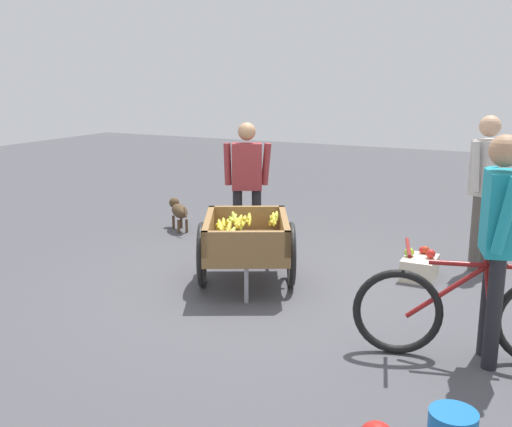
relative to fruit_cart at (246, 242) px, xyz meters
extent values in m
plane|color=#47474C|center=(0.06, 0.21, -0.44)|extent=(24.00, 24.00, 0.00)
cube|color=olive|center=(0.01, 0.01, -0.04)|extent=(1.34, 1.21, 0.10)
cube|color=olive|center=(0.47, 0.25, 0.13)|extent=(0.42, 0.74, 0.24)
cube|color=olive|center=(-0.45, -0.23, 0.13)|extent=(0.42, 0.74, 0.24)
cube|color=olive|center=(-0.16, 0.34, 0.13)|extent=(1.01, 0.55, 0.24)
cube|color=olive|center=(0.18, -0.32, 0.13)|extent=(1.01, 0.55, 0.24)
torus|color=black|center=(-0.19, 0.40, -0.12)|extent=(0.60, 0.34, 0.64)
torus|color=black|center=(0.21, -0.38, -0.12)|extent=(0.60, 0.34, 0.64)
cylinder|color=#9E9EA8|center=(0.01, 0.01, -0.12)|extent=(0.44, 0.80, 0.04)
cylinder|color=olive|center=(-0.88, -0.06, 0.11)|extent=(0.51, 0.28, 0.04)
cylinder|color=olive|center=(-0.57, -0.67, 0.11)|extent=(0.51, 0.28, 0.04)
cylinder|color=#9E9EA8|center=(0.43, 0.22, -0.27)|extent=(0.04, 0.04, 0.35)
ellipsoid|color=gold|center=(0.20, -0.22, 0.05)|extent=(0.19, 0.09, 0.12)
ellipsoid|color=gold|center=(0.20, -0.21, 0.06)|extent=(0.19, 0.07, 0.09)
ellipsoid|color=gold|center=(0.21, -0.20, 0.07)|extent=(0.16, 0.16, 0.05)
ellipsoid|color=gold|center=(0.21, -0.19, 0.08)|extent=(0.19, 0.11, 0.09)
ellipsoid|color=gold|center=(0.22, -0.18, 0.09)|extent=(0.18, 0.07, 0.14)
ellipsoid|color=gold|center=(-0.46, 0.09, 0.15)|extent=(0.16, 0.15, 0.14)
ellipsoid|color=gold|center=(-0.45, 0.10, 0.16)|extent=(0.18, 0.14, 0.08)
ellipsoid|color=gold|center=(-0.44, 0.12, 0.17)|extent=(0.18, 0.14, 0.09)
ellipsoid|color=gold|center=(-0.43, 0.13, 0.18)|extent=(0.18, 0.10, 0.12)
ellipsoid|color=gold|center=(-0.31, 0.13, 0.15)|extent=(0.16, 0.13, 0.15)
ellipsoid|color=gold|center=(-0.30, 0.14, 0.16)|extent=(0.17, 0.15, 0.10)
ellipsoid|color=gold|center=(-0.29, 0.15, 0.17)|extent=(0.18, 0.11, 0.05)
ellipsoid|color=gold|center=(-0.28, 0.16, 0.18)|extent=(0.17, 0.15, 0.11)
ellipsoid|color=gold|center=(-0.28, 0.17, 0.19)|extent=(0.17, 0.12, 0.15)
ellipsoid|color=gold|center=(-0.03, 0.28, 0.06)|extent=(0.18, 0.10, 0.15)
ellipsoid|color=gold|center=(-0.02, 0.29, 0.07)|extent=(0.19, 0.12, 0.08)
ellipsoid|color=gold|center=(-0.01, 0.30, 0.08)|extent=(0.18, 0.14, 0.08)
ellipsoid|color=gold|center=(0.00, 0.31, 0.09)|extent=(0.18, 0.11, 0.13)
ellipsoid|color=gold|center=(-0.12, -0.34, 0.09)|extent=(0.17, 0.08, 0.15)
ellipsoid|color=gold|center=(-0.11, -0.33, 0.10)|extent=(0.15, 0.17, 0.09)
ellipsoid|color=gold|center=(-0.10, -0.31, 0.11)|extent=(0.19, 0.11, 0.08)
ellipsoid|color=gold|center=(-0.09, -0.30, 0.12)|extent=(0.17, 0.11, 0.15)
ellipsoid|color=gold|center=(-0.02, -0.11, 0.16)|extent=(0.18, 0.06, 0.14)
ellipsoid|color=gold|center=(-0.01, -0.10, 0.17)|extent=(0.16, 0.16, 0.09)
ellipsoid|color=gold|center=(-0.01, -0.09, 0.18)|extent=(0.18, 0.07, 0.04)
ellipsoid|color=gold|center=(0.00, -0.08, 0.19)|extent=(0.18, 0.14, 0.09)
ellipsoid|color=gold|center=(0.01, -0.07, 0.20)|extent=(0.18, 0.06, 0.14)
ellipsoid|color=gold|center=(-0.11, -0.09, 0.17)|extent=(0.15, 0.15, 0.15)
ellipsoid|color=gold|center=(-0.09, -0.08, 0.18)|extent=(0.19, 0.08, 0.05)
ellipsoid|color=gold|center=(-0.07, -0.06, 0.19)|extent=(0.19, 0.09, 0.12)
ellipsoid|color=gold|center=(0.11, -0.25, 0.14)|extent=(0.17, 0.08, 0.15)
ellipsoid|color=gold|center=(0.12, -0.23, 0.15)|extent=(0.18, 0.13, 0.09)
ellipsoid|color=gold|center=(0.13, -0.22, 0.16)|extent=(0.17, 0.15, 0.08)
ellipsoid|color=gold|center=(0.14, -0.21, 0.17)|extent=(0.16, 0.14, 0.14)
ellipsoid|color=gold|center=(0.44, 0.06, 0.17)|extent=(0.16, 0.12, 0.16)
ellipsoid|color=gold|center=(0.45, 0.07, 0.18)|extent=(0.18, 0.12, 0.10)
ellipsoid|color=gold|center=(0.45, 0.08, 0.19)|extent=(0.16, 0.17, 0.05)
ellipsoid|color=gold|center=(0.46, 0.09, 0.20)|extent=(0.18, 0.12, 0.09)
ellipsoid|color=gold|center=(0.46, 0.10, 0.21)|extent=(0.19, 0.08, 0.13)
ellipsoid|color=gold|center=(-0.24, -0.10, 0.16)|extent=(0.18, 0.13, 0.13)
ellipsoid|color=gold|center=(-0.22, -0.08, 0.17)|extent=(0.19, 0.10, 0.05)
ellipsoid|color=gold|center=(-0.20, -0.07, 0.18)|extent=(0.17, 0.12, 0.15)
ellipsoid|color=gold|center=(-0.30, -0.25, 0.06)|extent=(0.16, 0.15, 0.14)
ellipsoid|color=gold|center=(-0.29, -0.23, 0.07)|extent=(0.16, 0.16, 0.09)
ellipsoid|color=gold|center=(-0.28, -0.22, 0.08)|extent=(0.18, 0.12, 0.05)
ellipsoid|color=gold|center=(-0.28, -0.21, 0.09)|extent=(0.19, 0.09, 0.10)
ellipsoid|color=gold|center=(-0.27, -0.20, 0.10)|extent=(0.16, 0.13, 0.15)
ellipsoid|color=gold|center=(-0.14, -0.23, 0.16)|extent=(0.17, 0.07, 0.15)
ellipsoid|color=gold|center=(-0.13, -0.22, 0.17)|extent=(0.19, 0.07, 0.10)
ellipsoid|color=gold|center=(-0.12, -0.21, 0.18)|extent=(0.19, 0.11, 0.05)
ellipsoid|color=gold|center=(-0.12, -0.20, 0.19)|extent=(0.19, 0.08, 0.09)
ellipsoid|color=gold|center=(-0.11, -0.19, 0.20)|extent=(0.16, 0.15, 0.13)
ellipsoid|color=gold|center=(-0.15, -0.29, 0.10)|extent=(0.17, 0.09, 0.16)
ellipsoid|color=gold|center=(-0.13, -0.27, 0.11)|extent=(0.18, 0.13, 0.05)
ellipsoid|color=gold|center=(-0.12, -0.26, 0.12)|extent=(0.16, 0.15, 0.13)
ellipsoid|color=gold|center=(0.07, -0.17, 0.12)|extent=(0.18, 0.12, 0.14)
ellipsoid|color=gold|center=(0.08, -0.16, 0.13)|extent=(0.19, 0.10, 0.08)
ellipsoid|color=gold|center=(0.09, -0.15, 0.14)|extent=(0.19, 0.10, 0.08)
ellipsoid|color=gold|center=(0.10, -0.13, 0.15)|extent=(0.18, 0.09, 0.13)
cylinder|color=black|center=(-1.06, -0.41, -0.07)|extent=(0.11, 0.11, 0.75)
cylinder|color=black|center=(-0.96, -0.61, -0.07)|extent=(0.11, 0.11, 0.75)
cube|color=maroon|center=(-1.01, -0.51, 0.58)|extent=(0.33, 0.39, 0.53)
sphere|color=tan|center=(-1.01, -0.51, 0.97)|extent=(0.20, 0.20, 0.20)
cylinder|color=maroon|center=(-1.11, -0.32, 0.60)|extent=(0.08, 0.12, 0.48)
cylinder|color=maroon|center=(-0.91, -0.71, 0.60)|extent=(0.08, 0.09, 0.48)
torus|color=black|center=(0.84, 1.70, -0.11)|extent=(0.23, 0.65, 0.66)
cylinder|color=maroon|center=(0.71, 2.19, 0.29)|extent=(0.19, 0.59, 0.04)
cylinder|color=maroon|center=(0.68, 2.30, 0.11)|extent=(0.06, 0.11, 0.45)
cylinder|color=maroon|center=(0.76, 2.01, 0.06)|extent=(0.17, 0.52, 0.43)
ellipsoid|color=black|center=(0.68, 2.32, 0.38)|extent=(0.20, 0.08, 0.06)
cylinder|color=maroon|center=(0.83, 1.75, 0.39)|extent=(0.45, 0.15, 0.03)
cylinder|color=black|center=(0.78, 2.36, -0.03)|extent=(0.11, 0.11, 0.82)
cylinder|color=black|center=(0.57, 2.30, -0.03)|extent=(0.11, 0.11, 0.82)
cube|color=teal|center=(0.67, 2.33, 0.67)|extent=(0.38, 0.28, 0.58)
sphere|color=tan|center=(0.67, 2.33, 1.10)|extent=(0.22, 0.22, 0.22)
cylinder|color=teal|center=(0.89, 2.39, 0.70)|extent=(0.08, 0.16, 0.53)
cylinder|color=teal|center=(0.46, 2.27, 0.70)|extent=(0.08, 0.15, 0.53)
ellipsoid|color=#4C3823|center=(-1.50, -1.77, -0.17)|extent=(0.43, 0.45, 0.18)
sphere|color=#4C3823|center=(-1.67, -1.98, -0.11)|extent=(0.14, 0.14, 0.14)
cylinder|color=#4C3823|center=(-1.31, -1.56, -0.13)|extent=(0.09, 0.10, 0.12)
cylinder|color=#4C3823|center=(-1.54, -1.91, -0.35)|extent=(0.04, 0.04, 0.18)
cylinder|color=#4C3823|center=(-1.62, -1.84, -0.35)|extent=(0.04, 0.04, 0.18)
cylinder|color=#4C3823|center=(-1.37, -1.71, -0.35)|extent=(0.04, 0.04, 0.18)
cylinder|color=#4C3823|center=(-1.45, -1.64, -0.35)|extent=(0.04, 0.04, 0.18)
cube|color=beige|center=(-0.97, 1.50, -0.33)|extent=(0.44, 0.32, 0.22)
sphere|color=red|center=(-0.99, 1.60, -0.17)|extent=(0.10, 0.10, 0.10)
sphere|color=red|center=(-0.98, 1.40, -0.18)|extent=(0.08, 0.08, 0.08)
sphere|color=#B23319|center=(-1.13, 1.52, -0.18)|extent=(0.08, 0.08, 0.08)
sphere|color=red|center=(-1.13, 1.49, -0.18)|extent=(0.08, 0.08, 0.08)
sphere|color=#99BF33|center=(-0.95, 1.39, -0.17)|extent=(0.10, 0.10, 0.10)
cylinder|color=#4C4742|center=(-1.70, 2.05, -0.04)|extent=(0.11, 0.11, 0.81)
cylinder|color=#4C4742|center=(-1.49, 1.96, -0.04)|extent=(0.11, 0.11, 0.81)
cube|color=#B7B2AD|center=(-1.59, 2.00, 0.66)|extent=(0.39, 0.32, 0.58)
sphere|color=tan|center=(-1.59, 2.00, 1.09)|extent=(0.22, 0.22, 0.22)
cylinder|color=#B7B2AD|center=(-1.80, 2.09, 0.69)|extent=(0.08, 0.13, 0.52)
cylinder|color=#B7B2AD|center=(-1.39, 1.92, 0.69)|extent=(0.08, 0.11, 0.52)
camera|label=1|loc=(5.09, 2.65, 1.62)|focal=42.61mm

